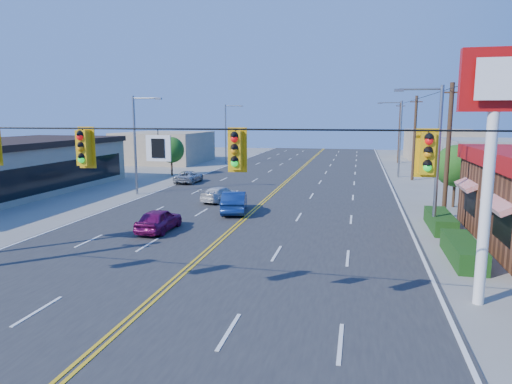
% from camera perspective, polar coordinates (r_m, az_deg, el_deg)
% --- Properties ---
extents(ground, '(160.00, 160.00, 0.00)m').
position_cam_1_polar(ground, '(15.31, -15.62, -15.45)').
color(ground, gray).
rests_on(ground, ground).
extents(road, '(20.00, 120.00, 0.06)m').
position_cam_1_polar(road, '(33.47, 0.73, -1.48)').
color(road, '#2D2D30').
rests_on(road, ground).
extents(signal_span, '(24.32, 0.34, 9.00)m').
position_cam_1_polar(signal_span, '(14.07, -16.92, 3.05)').
color(signal_span, '#47301E').
rests_on(signal_span, ground).
extents(kfc_pylon, '(2.20, 0.36, 8.50)m').
position_cam_1_polar(kfc_pylon, '(16.69, 27.48, 7.32)').
color(kfc_pylon, white).
rests_on(kfc_pylon, ground).
extents(streetlight_se, '(2.55, 0.25, 8.00)m').
position_cam_1_polar(streetlight_se, '(26.52, 21.39, 4.79)').
color(streetlight_se, gray).
rests_on(streetlight_se, ground).
extents(streetlight_ne, '(2.55, 0.25, 8.00)m').
position_cam_1_polar(streetlight_ne, '(50.35, 17.36, 6.88)').
color(streetlight_ne, gray).
rests_on(streetlight_ne, ground).
extents(streetlight_sw, '(2.55, 0.25, 8.00)m').
position_cam_1_polar(streetlight_sw, '(38.47, -14.64, 6.36)').
color(streetlight_sw, gray).
rests_on(streetlight_sw, ground).
extents(streetlight_nw, '(2.55, 0.25, 8.00)m').
position_cam_1_polar(streetlight_nw, '(62.70, -3.64, 7.70)').
color(streetlight_nw, gray).
rests_on(streetlight_nw, ground).
extents(utility_pole_near, '(0.28, 0.28, 8.40)m').
position_cam_1_polar(utility_pole_near, '(30.71, 22.86, 4.65)').
color(utility_pole_near, '#47301E').
rests_on(utility_pole_near, ground).
extents(utility_pole_mid, '(0.28, 0.28, 8.40)m').
position_cam_1_polar(utility_pole_mid, '(48.50, 19.19, 6.34)').
color(utility_pole_mid, '#47301E').
rests_on(utility_pole_mid, ground).
extents(utility_pole_far, '(0.28, 0.28, 8.40)m').
position_cam_1_polar(utility_pole_far, '(66.41, 17.49, 7.11)').
color(utility_pole_far, '#47301E').
rests_on(utility_pole_far, ground).
extents(tree_kfc_rear, '(2.94, 2.94, 4.41)m').
position_cam_1_polar(tree_kfc_rear, '(34.97, 23.70, 3.00)').
color(tree_kfc_rear, '#47301E').
rests_on(tree_kfc_rear, ground).
extents(tree_west, '(2.80, 2.80, 4.20)m').
position_cam_1_polar(tree_west, '(50.35, -10.54, 5.19)').
color(tree_west, '#47301E').
rests_on(tree_west, ground).
extents(bld_east_mid, '(12.00, 10.00, 4.00)m').
position_cam_1_polar(bld_east_mid, '(54.49, 28.91, 3.65)').
color(bld_east_mid, gray).
rests_on(bld_east_mid, ground).
extents(bld_west_far, '(11.00, 12.00, 4.20)m').
position_cam_1_polar(bld_west_far, '(66.00, -11.35, 5.52)').
color(bld_west_far, tan).
rests_on(bld_west_far, ground).
extents(bld_east_far, '(10.00, 10.00, 4.40)m').
position_cam_1_polar(bld_east_far, '(75.26, 22.11, 5.54)').
color(bld_east_far, tan).
rests_on(bld_east_far, ground).
extents(car_magenta, '(1.51, 3.73, 1.27)m').
position_cam_1_polar(car_magenta, '(25.91, -12.04, -3.54)').
color(car_magenta, '#740C4C').
rests_on(car_magenta, ground).
extents(car_blue, '(2.34, 4.54, 1.43)m').
position_cam_1_polar(car_blue, '(30.28, -2.72, -1.34)').
color(car_blue, navy).
rests_on(car_blue, ground).
extents(car_white, '(2.59, 4.11, 1.11)m').
position_cam_1_polar(car_white, '(34.28, -4.46, -0.36)').
color(car_white, silver).
rests_on(car_white, ground).
extents(car_silver, '(1.92, 4.10, 1.14)m').
position_cam_1_polar(car_silver, '(44.51, -8.39, 1.83)').
color(car_silver, '#B3B5B9').
rests_on(car_silver, ground).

